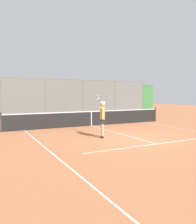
% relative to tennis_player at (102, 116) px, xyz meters
% --- Properties ---
extents(ground_plane, '(60.00, 60.00, 0.00)m').
position_rel_tennis_player_xyz_m(ground_plane, '(-1.29, 1.09, -1.00)').
color(ground_plane, '#B76B42').
extents(court_line_markings, '(8.52, 11.28, 0.01)m').
position_rel_tennis_player_xyz_m(court_line_markings, '(-1.29, 2.57, -1.00)').
color(court_line_markings, white).
rests_on(court_line_markings, ground).
extents(fence_backdrop, '(19.69, 1.37, 3.38)m').
position_rel_tennis_player_xyz_m(fence_backdrop, '(-1.29, -9.66, 0.53)').
color(fence_backdrop, slate).
rests_on(fence_backdrop, ground).
extents(tennis_net, '(10.95, 0.09, 1.07)m').
position_rel_tennis_player_xyz_m(tennis_net, '(-1.29, -3.87, -0.51)').
color(tennis_net, '#2D2D2D').
rests_on(tennis_net, ground).
extents(tennis_player, '(0.60, 1.37, 1.99)m').
position_rel_tennis_player_xyz_m(tennis_player, '(0.00, 0.00, 0.00)').
color(tennis_player, black).
rests_on(tennis_player, ground).
extents(tennis_ball_mid_court, '(0.07, 0.07, 0.07)m').
position_rel_tennis_player_xyz_m(tennis_ball_mid_court, '(2.35, -3.25, -0.97)').
color(tennis_ball_mid_court, '#D6E042').
rests_on(tennis_ball_mid_court, ground).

